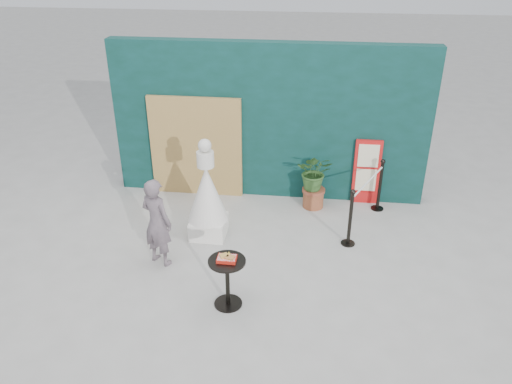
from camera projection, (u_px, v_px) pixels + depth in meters
name	position (u px, v px, depth m)	size (l,w,h in m)	color
ground	(246.00, 289.00, 7.40)	(60.00, 60.00, 0.00)	#ADAAA5
back_wall	(269.00, 122.00, 9.49)	(6.00, 0.30, 3.00)	#092C25
bamboo_fence	(196.00, 147.00, 9.69)	(1.80, 0.08, 2.00)	tan
woman	(157.00, 222.00, 7.68)	(0.53, 0.35, 1.46)	slate
menu_board	(366.00, 172.00, 9.49)	(0.50, 0.07, 1.30)	red
statue	(207.00, 198.00, 8.40)	(0.70, 0.70, 1.79)	white
cafe_table	(227.00, 276.00, 6.86)	(0.52, 0.52, 0.75)	black
food_basket	(227.00, 258.00, 6.73)	(0.26, 0.19, 0.11)	red
planter	(314.00, 177.00, 9.34)	(0.65, 0.56, 1.10)	brown
stanchion_barrier	(366.00, 201.00, 8.78)	(0.84, 1.54, 1.03)	black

